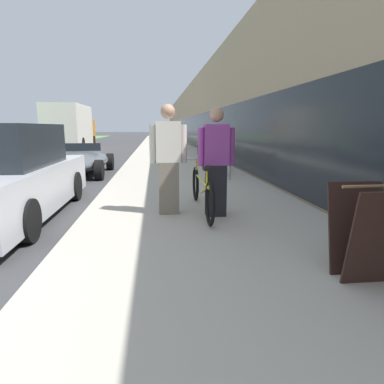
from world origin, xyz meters
TOP-DOWN VIEW (x-y plane):
  - sidewalk_slab at (5.15, 21.00)m, footprint 4.03×70.00m
  - storefront_facade at (12.20, 29.00)m, footprint 10.01×70.00m
  - lawn_strip at (-7.53, 25.00)m, footprint 7.98×70.00m
  - tandem_bicycle at (5.13, 2.61)m, footprint 0.52×2.43m
  - person_rider at (5.32, 2.30)m, footprint 0.58×0.23m
  - person_bystander at (4.57, 2.54)m, footprint 0.60×0.24m
  - bike_rack_hoop at (6.34, 6.21)m, footprint 0.05×0.60m
  - cruiser_bike_nearest at (6.44, 7.67)m, footprint 0.52×1.67m
  - cruiser_bike_middle at (6.39, 9.82)m, footprint 0.52×1.78m
  - cruiser_bike_farthest at (6.36, 12.18)m, footprint 0.52×1.71m
  - sandwich_board_sign at (6.31, -0.16)m, footprint 0.56×0.56m
  - parked_sedan_curbside at (1.79, 2.96)m, footprint 1.91×4.57m
  - vintage_roadster_curbside at (1.92, 8.37)m, footprint 1.83×4.28m
  - moving_truck at (-1.74, 23.06)m, footprint 2.44×7.34m

SIDE VIEW (x-z plane):
  - lawn_strip at x=-7.53m, z-range 0.00..0.03m
  - sidewalk_slab at x=5.15m, z-range 0.00..0.12m
  - vintage_roadster_curbside at x=1.92m, z-range -0.07..0.93m
  - tandem_bicycle at x=5.13m, z-range 0.06..0.89m
  - cruiser_bike_nearest at x=6.44m, z-range 0.06..0.90m
  - cruiser_bike_middle at x=6.39m, z-range 0.06..0.90m
  - cruiser_bike_farthest at x=6.36m, z-range 0.06..0.91m
  - sandwich_board_sign at x=6.31m, z-range 0.12..1.02m
  - bike_rack_hoop at x=6.34m, z-range 0.21..1.06m
  - parked_sedan_curbside at x=1.79m, z-range -0.08..1.50m
  - person_rider at x=5.32m, z-range 0.12..1.84m
  - person_bystander at x=4.57m, z-range 0.12..1.89m
  - moving_truck at x=-1.74m, z-range 0.01..3.08m
  - storefront_facade at x=12.20m, z-range 0.00..4.96m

